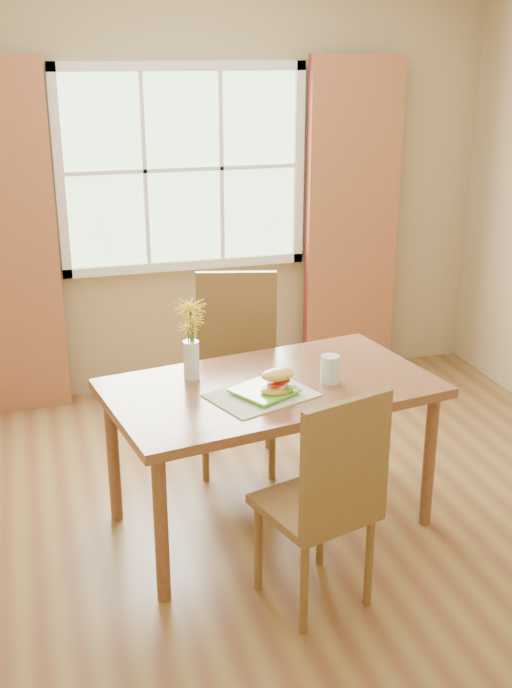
{
  "coord_description": "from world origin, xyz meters",
  "views": [
    {
      "loc": [
        -1.0,
        -3.3,
        2.22
      ],
      "look_at": [
        -0.05,
        -0.02,
        0.97
      ],
      "focal_mm": 42.0,
      "sensor_mm": 36.0,
      "label": 1
    }
  ],
  "objects_px": {
    "chair_near": "(328,494)",
    "water_glass": "(330,370)",
    "dining_table": "(271,399)",
    "chair_far": "(237,361)",
    "flower_vase": "(191,330)",
    "croissant_sandwich": "(278,382)"
  },
  "relations": [
    {
      "from": "dining_table",
      "to": "chair_far",
      "type": "height_order",
      "value": "chair_far"
    },
    {
      "from": "water_glass",
      "to": "flower_vase",
      "type": "bearing_deg",
      "value": 159.81
    },
    {
      "from": "dining_table",
      "to": "water_glass",
      "type": "relative_size",
      "value": 12.24
    },
    {
      "from": "chair_far",
      "to": "croissant_sandwich",
      "type": "xyz_separation_m",
      "value": [
        -0.04,
        -0.87,
        0.23
      ]
    },
    {
      "from": "dining_table",
      "to": "chair_far",
      "type": "xyz_separation_m",
      "value": [
        0.02,
        0.71,
        -0.08
      ]
    },
    {
      "from": "chair_far",
      "to": "water_glass",
      "type": "relative_size",
      "value": 8.01
    },
    {
      "from": "chair_near",
      "to": "chair_far",
      "type": "height_order",
      "value": "chair_far"
    },
    {
      "from": "chair_far",
      "to": "flower_vase",
      "type": "xyz_separation_m",
      "value": [
        -0.37,
        -0.55,
        0.4
      ]
    },
    {
      "from": "chair_near",
      "to": "water_glass",
      "type": "distance_m",
      "value": 0.73
    },
    {
      "from": "chair_near",
      "to": "flower_vase",
      "type": "xyz_separation_m",
      "value": [
        -0.37,
        0.87,
        0.44
      ]
    },
    {
      "from": "chair_near",
      "to": "flower_vase",
      "type": "relative_size",
      "value": 2.54
    },
    {
      "from": "chair_near",
      "to": "water_glass",
      "type": "xyz_separation_m",
      "value": [
        0.25,
        0.64,
        0.26
      ]
    },
    {
      "from": "chair_near",
      "to": "flower_vase",
      "type": "distance_m",
      "value": 1.04
    },
    {
      "from": "dining_table",
      "to": "chair_near",
      "type": "height_order",
      "value": "chair_near"
    },
    {
      "from": "water_glass",
      "to": "croissant_sandwich",
      "type": "bearing_deg",
      "value": -161.76
    },
    {
      "from": "croissant_sandwich",
      "to": "water_glass",
      "type": "height_order",
      "value": "croissant_sandwich"
    },
    {
      "from": "water_glass",
      "to": "chair_far",
      "type": "bearing_deg",
      "value": 107.83
    },
    {
      "from": "chair_near",
      "to": "chair_far",
      "type": "xyz_separation_m",
      "value": [
        -0.0,
        1.41,
        0.04
      ]
    },
    {
      "from": "croissant_sandwich",
      "to": "water_glass",
      "type": "bearing_deg",
      "value": 10.0
    },
    {
      "from": "dining_table",
      "to": "croissant_sandwich",
      "type": "distance_m",
      "value": 0.22
    },
    {
      "from": "chair_far",
      "to": "croissant_sandwich",
      "type": "height_order",
      "value": "chair_far"
    },
    {
      "from": "chair_far",
      "to": "water_glass",
      "type": "bearing_deg",
      "value": -58.51
    }
  ]
}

